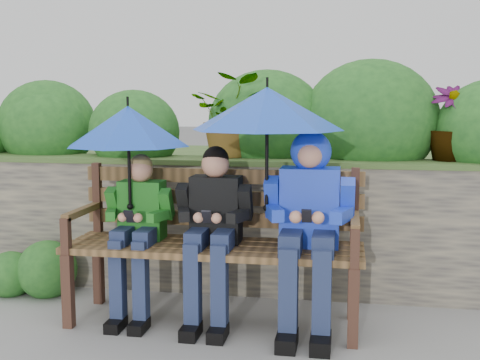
% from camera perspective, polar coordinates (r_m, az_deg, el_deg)
% --- Properties ---
extents(ground, '(60.00, 60.00, 0.00)m').
position_cam_1_polar(ground, '(4.11, -0.25, -13.43)').
color(ground, gray).
rests_on(ground, ground).
extents(garden_backdrop, '(8.00, 2.83, 1.87)m').
position_cam_1_polar(garden_backdrop, '(5.45, 2.88, -0.95)').
color(garden_backdrop, '#4B4744').
rests_on(garden_backdrop, ground).
extents(park_bench, '(1.95, 0.57, 1.03)m').
position_cam_1_polar(park_bench, '(4.04, -2.30, -5.13)').
color(park_bench, '#42271D').
rests_on(park_bench, ground).
extents(boy_left, '(0.44, 0.51, 1.11)m').
position_cam_1_polar(boy_left, '(4.08, -9.67, -4.23)').
color(boy_left, '#237622').
rests_on(boy_left, ground).
extents(boy_middle, '(0.49, 0.57, 1.18)m').
position_cam_1_polar(boy_middle, '(3.93, -2.58, -4.20)').
color(boy_middle, black).
rests_on(boy_middle, ground).
extents(boy_right, '(0.57, 0.69, 1.28)m').
position_cam_1_polar(boy_right, '(3.83, 6.55, -3.14)').
color(boy_right, blue).
rests_on(boy_right, ground).
extents(umbrella_left, '(0.83, 0.83, 0.75)m').
position_cam_1_polar(umbrella_left, '(4.01, -10.55, 5.05)').
color(umbrella_left, blue).
rests_on(umbrella_left, ground).
extents(umbrella_right, '(0.96, 0.96, 0.85)m').
position_cam_1_polar(umbrella_right, '(3.78, 2.59, 6.77)').
color(umbrella_right, blue).
rests_on(umbrella_right, ground).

